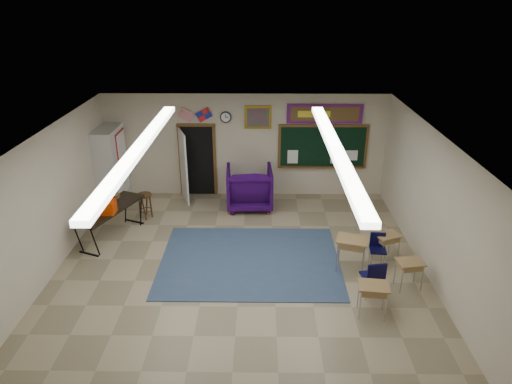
{
  "coord_description": "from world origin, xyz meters",
  "views": [
    {
      "loc": [
        0.44,
        -7.96,
        5.6
      ],
      "look_at": [
        0.33,
        1.5,
        1.39
      ],
      "focal_mm": 32.0,
      "sensor_mm": 36.0,
      "label": 1
    }
  ],
  "objects_px": {
    "wingback_armchair": "(249,188)",
    "student_desk_front_left": "(351,253)",
    "student_desk_front_right": "(386,245)",
    "folding_table": "(111,222)",
    "wooden_stool": "(145,206)"
  },
  "relations": [
    {
      "from": "student_desk_front_right",
      "to": "wooden_stool",
      "type": "height_order",
      "value": "wooden_stool"
    },
    {
      "from": "student_desk_front_right",
      "to": "folding_table",
      "type": "bearing_deg",
      "value": 148.59
    },
    {
      "from": "folding_table",
      "to": "wingback_armchair",
      "type": "bearing_deg",
      "value": 50.48
    },
    {
      "from": "student_desk_front_left",
      "to": "folding_table",
      "type": "height_order",
      "value": "folding_table"
    },
    {
      "from": "folding_table",
      "to": "wooden_stool",
      "type": "height_order",
      "value": "folding_table"
    },
    {
      "from": "wingback_armchair",
      "to": "student_desk_front_left",
      "type": "xyz_separation_m",
      "value": [
        2.27,
        -3.16,
        -0.15
      ]
    },
    {
      "from": "student_desk_front_right",
      "to": "wooden_stool",
      "type": "relative_size",
      "value": 0.96
    },
    {
      "from": "folding_table",
      "to": "wooden_stool",
      "type": "xyz_separation_m",
      "value": [
        0.57,
        1.09,
        -0.09
      ]
    },
    {
      "from": "folding_table",
      "to": "wooden_stool",
      "type": "bearing_deg",
      "value": 84.2
    },
    {
      "from": "student_desk_front_left",
      "to": "wooden_stool",
      "type": "xyz_separation_m",
      "value": [
        -5.02,
        2.43,
        -0.08
      ]
    },
    {
      "from": "student_desk_front_left",
      "to": "folding_table",
      "type": "distance_m",
      "value": 5.74
    },
    {
      "from": "folding_table",
      "to": "wooden_stool",
      "type": "distance_m",
      "value": 1.23
    },
    {
      "from": "wingback_armchair",
      "to": "student_desk_front_left",
      "type": "relative_size",
      "value": 1.64
    },
    {
      "from": "student_desk_front_left",
      "to": "wooden_stool",
      "type": "bearing_deg",
      "value": 170.01
    },
    {
      "from": "wingback_armchair",
      "to": "student_desk_front_right",
      "type": "bearing_deg",
      "value": 136.04
    }
  ]
}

